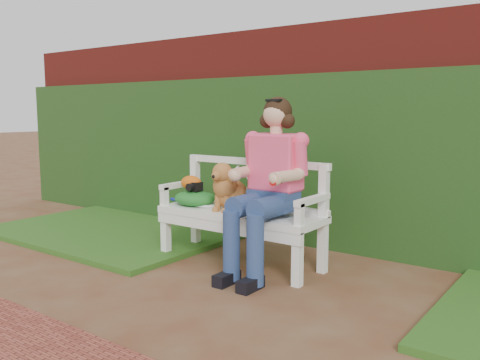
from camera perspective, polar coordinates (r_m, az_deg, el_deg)
The scene contains 11 objects.
ground at distance 3.67m, azimuth 0.88°, elevation -13.71°, with size 60.00×60.00×0.00m, color #5D2E1B.
brick_wall at distance 5.09m, azimuth 13.42°, elevation 4.80°, with size 10.00×0.30×2.20m, color maroon.
ivy_hedge at distance 4.91m, azimuth 12.33°, elevation 1.80°, with size 10.00×0.18×1.70m, color #264B18.
grass_left at distance 5.87m, azimuth -13.36°, elevation -5.45°, with size 2.60×2.00×0.05m, color #254A1A.
garden_bench at distance 4.49m, azimuth 0.00°, elevation -6.46°, with size 1.58×0.60×0.48m, color white, non-canonical shape.
seated_woman at distance 4.19m, azimuth 3.66°, elevation -0.65°, with size 0.62×0.82×1.46m, color #D4404A, non-canonical shape.
dog at distance 4.44m, azimuth -1.18°, elevation -0.63°, with size 0.29×0.39×0.43m, color brown, non-canonical shape.
tennis_racket at distance 4.71m, azimuth -4.19°, elevation -2.63°, with size 0.62×0.26×0.03m, color white, non-canonical shape.
green_bag at distance 4.69m, azimuth -5.15°, elevation -2.02°, with size 0.41×0.32×0.14m, color #1A7427, non-canonical shape.
camera_item at distance 4.66m, azimuth -5.08°, elevation -0.71°, with size 0.12×0.09×0.08m, color black.
baseball_glove at distance 4.71m, azimuth -5.51°, elevation -0.31°, with size 0.21×0.16×0.13m, color #D55D10.
Camera 1 is at (1.97, -2.79, 1.34)m, focal length 38.00 mm.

